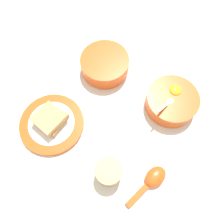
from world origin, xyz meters
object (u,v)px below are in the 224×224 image
at_px(toast_sandwich, 50,119).
at_px(soup_spoon, 153,179).
at_px(egg_bowl, 172,101).
at_px(drinking_cup, 109,172).
at_px(toast_plate, 52,124).
at_px(congee_bowl, 105,64).

distance_m(toast_sandwich, soup_spoon, 0.35).
distance_m(egg_bowl, soup_spoon, 0.25).
bearing_deg(drinking_cup, egg_bowl, 23.87).
height_order(toast_plate, soup_spoon, soup_spoon).
bearing_deg(egg_bowl, congee_bowl, 123.33).
bearing_deg(congee_bowl, toast_sandwich, -153.01).
height_order(egg_bowl, drinking_cup, egg_bowl).
relative_size(toast_sandwich, drinking_cup, 1.48).
bearing_deg(toast_sandwich, drinking_cup, -64.69).
height_order(soup_spoon, drinking_cup, drinking_cup).
relative_size(egg_bowl, drinking_cup, 2.16).
bearing_deg(toast_sandwich, congee_bowl, 26.99).
relative_size(toast_plate, congee_bowl, 1.23).
xyz_separation_m(toast_sandwich, drinking_cup, (0.10, -0.22, -0.00)).
xyz_separation_m(toast_plate, congee_bowl, (0.24, 0.12, 0.02)).
height_order(congee_bowl, drinking_cup, drinking_cup).
relative_size(toast_plate, drinking_cup, 2.66).
bearing_deg(toast_sandwich, toast_plate, -126.26).
bearing_deg(drinking_cup, soup_spoon, -32.59).
bearing_deg(soup_spoon, congee_bowl, 86.59).
bearing_deg(toast_plate, soup_spoon, -52.78).
xyz_separation_m(egg_bowl, congee_bowl, (-0.14, 0.21, 0.00)).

